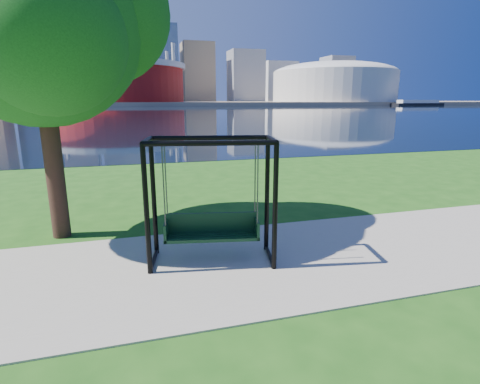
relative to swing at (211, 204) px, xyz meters
name	(u,v)px	position (x,y,z in m)	size (l,w,h in m)	color
ground	(227,255)	(0.35, 0.22, -1.18)	(900.00, 900.00, 0.00)	#1E5114
path	(233,264)	(0.35, -0.28, -1.16)	(120.00, 4.00, 0.03)	#9E937F
river	(138,112)	(0.35, 102.22, -1.17)	(900.00, 180.00, 0.02)	black
far_bank	(133,103)	(0.35, 306.22, -0.18)	(900.00, 228.00, 2.00)	#937F60
stadium	(115,81)	(-9.65, 235.22, 13.05)	(83.00, 83.00, 32.00)	maroon
arena	(334,81)	(135.35, 235.22, 14.70)	(84.00, 84.00, 26.56)	beige
skyline	(124,58)	(-3.92, 319.62, 34.71)	(392.00, 66.00, 96.50)	gray
swing	(211,204)	(0.00, 0.00, 0.00)	(2.53, 1.46, 2.44)	black
park_tree	(34,15)	(-3.16, 2.40, 3.63)	(5.57, 5.04, 6.92)	black
barge	(417,103)	(165.90, 188.08, 0.29)	(32.37, 8.96, 3.23)	black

